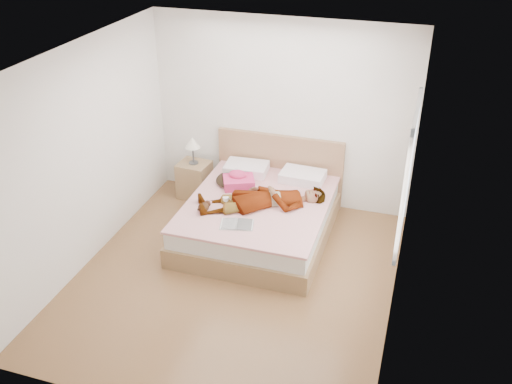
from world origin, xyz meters
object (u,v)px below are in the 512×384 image
Objects in this scene: towel at (239,180)px; coffee_mug at (226,200)px; magazine at (237,224)px; plush_toy at (204,207)px; phone at (236,172)px; nightstand at (194,177)px; woman at (263,196)px; bed at (260,214)px.

coffee_mug is at bearing -90.29° from towel.
magazine is 2.01× the size of plush_toy.
phone reaches higher than plush_toy.
towel is at bearing 75.19° from plush_toy.
magazine is 0.54m from coffee_mug.
phone reaches higher than magazine.
plush_toy reaches higher than coffee_mug.
towel is 0.53× the size of nightstand.
coffee_mug is at bearing 124.04° from magazine.
coffee_mug is at bearing -47.45° from nightstand.
plush_toy is (-0.19, -0.25, 0.02)m from coffee_mug.
magazine is at bearing -55.96° from coffee_mug.
woman is at bearing 74.89° from magazine.
woman is 0.57m from towel.
phone is at bearing -25.49° from nightstand.
bed is 2.25× the size of nightstand.
bed reaches higher than woman.
woman is at bearing -37.62° from towel.
towel is (-0.37, 0.23, 0.32)m from bed.
towel is 0.97m from magazine.
magazine is at bearing -42.05° from woman.
bed is 0.53m from coffee_mug.
nightstand is at bearing 129.96° from magazine.
towel is 2.27× the size of plush_toy.
woman is 1.52m from nightstand.
towel is at bearing -27.13° from nightstand.
plush_toy is at bearing -104.81° from towel.
magazine is (-0.08, -0.69, 0.24)m from bed.
magazine is 3.88× the size of coffee_mug.
bed is (0.42, -0.28, -0.42)m from phone.
coffee_mug is (-0.30, 0.44, 0.04)m from magazine.
towel is 0.48m from coffee_mug.
towel reaches higher than coffee_mug.
plush_toy is (-0.64, -0.38, -0.05)m from woman.
plush_toy is 0.24× the size of nightstand.
nightstand reaches higher than coffee_mug.
magazine is at bearing -97.28° from phone.
phone and towel have the same top height.
woman is 0.60m from magazine.
magazine is (0.30, -0.92, -0.08)m from towel.
nightstand reaches higher than woman.
phone is 0.66m from bed.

